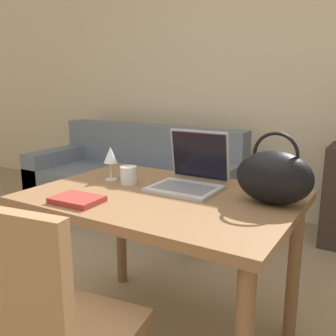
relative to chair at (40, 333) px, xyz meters
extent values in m
cube|color=beige|center=(-0.13, 2.75, 0.83)|extent=(10.00, 0.06, 2.70)
cube|color=brown|center=(-0.04, 0.73, 0.20)|extent=(1.15, 0.80, 0.04)
cylinder|color=brown|center=(-0.56, 0.39, -0.17)|extent=(0.06, 0.06, 0.70)
cylinder|color=brown|center=(-0.56, 1.07, -0.17)|extent=(0.06, 0.06, 0.70)
cylinder|color=brown|center=(0.47, 1.07, -0.17)|extent=(0.06, 0.06, 0.70)
cube|color=olive|center=(0.02, -0.12, 0.18)|extent=(0.42, 0.10, 0.46)
cube|color=slate|center=(-1.21, 2.03, -0.31)|extent=(1.95, 0.84, 0.42)
cube|color=slate|center=(-1.21, 2.35, 0.10)|extent=(1.95, 0.20, 0.40)
cube|color=slate|center=(-2.08, 2.03, -0.24)|extent=(0.20, 0.84, 0.56)
cube|color=slate|center=(-0.33, 2.03, -0.24)|extent=(0.20, 0.84, 0.56)
cube|color=#ADADB2|center=(0.01, 0.83, 0.22)|extent=(0.30, 0.25, 0.02)
cube|color=slate|center=(0.01, 0.82, 0.23)|extent=(0.26, 0.16, 0.00)
cube|color=#ADADB2|center=(0.01, 0.98, 0.35)|extent=(0.30, 0.05, 0.25)
cube|color=black|center=(0.01, 0.97, 0.35)|extent=(0.28, 0.04, 0.22)
cylinder|color=silver|center=(-0.27, 0.79, 0.26)|extent=(0.08, 0.08, 0.09)
cylinder|color=silver|center=(-0.39, 0.80, 0.22)|extent=(0.06, 0.06, 0.01)
cylinder|color=silver|center=(-0.39, 0.80, 0.26)|extent=(0.01, 0.01, 0.08)
cone|color=silver|center=(-0.39, 0.80, 0.35)|extent=(0.07, 0.07, 0.08)
ellipsoid|color=black|center=(0.41, 0.85, 0.33)|extent=(0.31, 0.18, 0.22)
torus|color=black|center=(0.41, 0.85, 0.42)|extent=(0.18, 0.01, 0.18)
cube|color=maroon|center=(-0.28, 0.45, 0.23)|extent=(0.20, 0.15, 0.02)
camera|label=1|loc=(0.80, -0.61, 0.70)|focal=40.00mm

